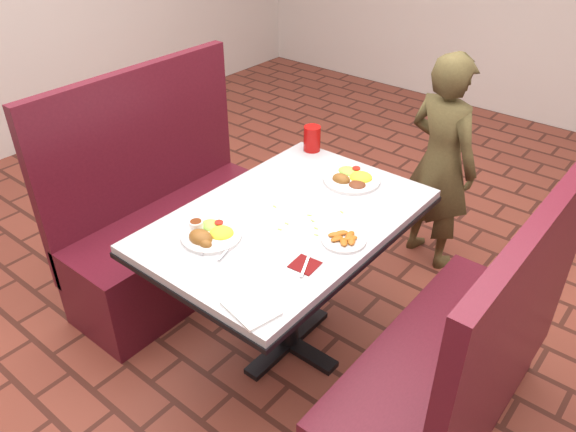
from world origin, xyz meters
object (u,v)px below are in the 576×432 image
at_px(near_dinner_plate, 210,232).
at_px(booth_bench_right, 449,379).
at_px(diner_person, 441,163).
at_px(dining_table, 288,235).
at_px(far_dinner_plate, 353,176).
at_px(red_tumbler, 312,138).
at_px(booth_bench_left, 173,230).
at_px(plantain_plate, 344,239).

bearing_deg(near_dinner_plate, booth_bench_right, 18.54).
relative_size(diner_person, near_dinner_plate, 5.15).
bearing_deg(booth_bench_right, dining_table, 180.00).
distance_m(booth_bench_right, near_dinner_plate, 1.09).
height_order(diner_person, far_dinner_plate, diner_person).
bearing_deg(diner_person, booth_bench_right, 134.73).
bearing_deg(far_dinner_plate, red_tumbler, 157.93).
distance_m(dining_table, near_dinner_plate, 0.37).
relative_size(booth_bench_left, plantain_plate, 6.87).
bearing_deg(diner_person, red_tumbler, 63.79).
bearing_deg(booth_bench_right, plantain_plate, -179.60).
height_order(booth_bench_left, near_dinner_plate, booth_bench_left).
relative_size(booth_bench_right, plantain_plate, 6.87).
height_order(booth_bench_left, far_dinner_plate, booth_bench_left).
bearing_deg(booth_bench_left, booth_bench_right, 0.00).
bearing_deg(dining_table, plantain_plate, -0.73).
xyz_separation_m(near_dinner_plate, red_tumbler, (-0.16, 0.87, 0.04)).
height_order(booth_bench_left, plantain_plate, booth_bench_left).
xyz_separation_m(dining_table, far_dinner_plate, (0.04, 0.42, 0.12)).
relative_size(dining_table, far_dinner_plate, 4.65).
distance_m(booth_bench_right, plantain_plate, 0.67).
distance_m(booth_bench_right, diner_person, 1.29).
height_order(dining_table, red_tumbler, red_tumbler).
height_order(diner_person, red_tumbler, diner_person).
height_order(near_dinner_plate, far_dinner_plate, near_dinner_plate).
xyz_separation_m(booth_bench_left, diner_person, (0.97, 1.10, 0.28)).
height_order(dining_table, near_dinner_plate, near_dinner_plate).
relative_size(booth_bench_right, red_tumbler, 9.31).
relative_size(booth_bench_right, far_dinner_plate, 4.61).
xyz_separation_m(diner_person, near_dinner_plate, (-0.32, -1.41, 0.16)).
bearing_deg(red_tumbler, plantain_plate, -43.95).
bearing_deg(near_dinner_plate, far_dinner_plate, 76.00).
xyz_separation_m(booth_bench_right, red_tumbler, (-1.10, 0.56, 0.49)).
bearing_deg(near_dinner_plate, diner_person, 77.35).
relative_size(near_dinner_plate, plantain_plate, 1.36).
bearing_deg(booth_bench_left, dining_table, 0.00).
distance_m(diner_person, plantain_plate, 1.12).
relative_size(diner_person, far_dinner_plate, 4.70).
distance_m(booth_bench_left, booth_bench_right, 1.60).
bearing_deg(red_tumbler, booth_bench_right, -26.96).
bearing_deg(booth_bench_left, plantain_plate, -0.19).
xyz_separation_m(dining_table, diner_person, (0.18, 1.10, -0.04)).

